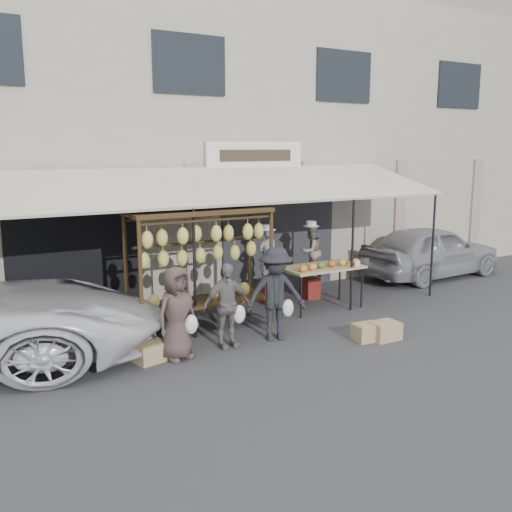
{
  "coord_description": "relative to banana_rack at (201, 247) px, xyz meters",
  "views": [
    {
      "loc": [
        -4.9,
        -7.76,
        3.29
      ],
      "look_at": [
        0.38,
        1.4,
        1.3
      ],
      "focal_mm": 40.0,
      "sensor_mm": 36.0,
      "label": 1
    }
  ],
  "objects": [
    {
      "name": "sedan",
      "position": [
        7.04,
        1.15,
        -0.88
      ],
      "size": [
        4.11,
        1.82,
        1.37
      ],
      "primitive_type": "imported",
      "rotation": [
        0.0,
        0.0,
        1.62
      ],
      "color": "#949398",
      "rests_on": "ground_plane"
    },
    {
      "name": "crate_near_a",
      "position": [
        2.29,
        -1.89,
        -1.42
      ],
      "size": [
        0.52,
        0.42,
        0.29
      ],
      "primitive_type": "cube",
      "rotation": [
        0.0,
        0.0,
        -0.11
      ],
      "color": "tan",
      "rests_on": "ground_plane"
    },
    {
      "name": "awning",
      "position": [
        0.76,
        0.88,
        1.01
      ],
      "size": [
        10.0,
        2.35,
        2.92
      ],
      "color": "beige",
      "rests_on": "ground_plane"
    },
    {
      "name": "stool_left",
      "position": [
        2.04,
        1.06,
        -1.36
      ],
      "size": [
        0.32,
        0.32,
        0.42
      ],
      "primitive_type": "cube",
      "rotation": [
        0.0,
        0.0,
        -0.08
      ],
      "color": "maroon",
      "rests_on": "ground_plane"
    },
    {
      "name": "banana_rack",
      "position": [
        0.0,
        0.0,
        0.0
      ],
      "size": [
        2.6,
        0.9,
        2.24
      ],
      "color": "#392712",
      "rests_on": "ground_plane"
    },
    {
      "name": "stool_right",
      "position": [
        3.07,
        0.94,
        -1.33
      ],
      "size": [
        0.35,
        0.35,
        0.47
      ],
      "primitive_type": "cube",
      "rotation": [
        0.0,
        0.0,
        -0.04
      ],
      "color": "maroon",
      "rests_on": "ground_plane"
    },
    {
      "name": "crate_near_b",
      "position": [
        2.57,
        -2.0,
        -1.41
      ],
      "size": [
        0.52,
        0.4,
        0.31
      ],
      "primitive_type": "cube",
      "rotation": [
        0.0,
        0.0,
        -0.01
      ],
      "color": "tan",
      "rests_on": "ground_plane"
    },
    {
      "name": "shophouse",
      "position": [
        0.75,
        5.09,
        2.08
      ],
      "size": [
        24.0,
        6.15,
        7.3
      ],
      "color": "#ADA494",
      "rests_on": "ground_plane"
    },
    {
      "name": "customer_right",
      "position": [
        0.92,
        -1.05,
        -0.75
      ],
      "size": [
        1.19,
        0.89,
        1.64
      ],
      "primitive_type": "imported",
      "rotation": [
        0.0,
        0.0,
        -0.29
      ],
      "color": "black",
      "rests_on": "ground_plane"
    },
    {
      "name": "ground_plane",
      "position": [
        0.75,
        -1.4,
        -1.57
      ],
      "size": [
        90.0,
        90.0,
        0.0
      ],
      "primitive_type": "plane",
      "color": "#2D2D30"
    },
    {
      "name": "vendor_left",
      "position": [
        2.04,
        1.06,
        -0.54
      ],
      "size": [
        0.45,
        0.3,
        1.22
      ],
      "primitive_type": "imported",
      "rotation": [
        0.0,
        0.0,
        3.17
      ],
      "color": "gray",
      "rests_on": "stool_left"
    },
    {
      "name": "vendor_right",
      "position": [
        3.07,
        0.94,
        -0.5
      ],
      "size": [
        0.67,
        0.58,
        1.19
      ],
      "primitive_type": "imported",
      "rotation": [
        0.0,
        0.0,
        3.4
      ],
      "color": "gray",
      "rests_on": "stool_right"
    },
    {
      "name": "crate_far",
      "position": [
        -1.33,
        -0.96,
        -1.42
      ],
      "size": [
        0.57,
        0.48,
        0.3
      ],
      "primitive_type": "cube",
      "rotation": [
        0.0,
        0.0,
        0.23
      ],
      "color": "tan",
      "rests_on": "ground_plane"
    },
    {
      "name": "customer_mid",
      "position": [
        0.0,
        -0.96,
        -0.85
      ],
      "size": [
        0.84,
        0.35,
        1.44
      ],
      "primitive_type": "imported",
      "rotation": [
        0.0,
        0.0,
        -0.0
      ],
      "color": "slate",
      "rests_on": "ground_plane"
    },
    {
      "name": "produce_table",
      "position": [
        2.81,
        0.13,
        -0.7
      ],
      "size": [
        1.7,
        0.9,
        1.04
      ],
      "color": "tan",
      "rests_on": "ground_plane"
    },
    {
      "name": "customer_left",
      "position": [
        -0.92,
        -1.07,
        -0.82
      ],
      "size": [
        0.84,
        0.67,
        1.5
      ],
      "primitive_type": "imported",
      "rotation": [
        0.0,
        0.0,
        0.29
      ],
      "color": "#443532",
      "rests_on": "ground_plane"
    }
  ]
}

